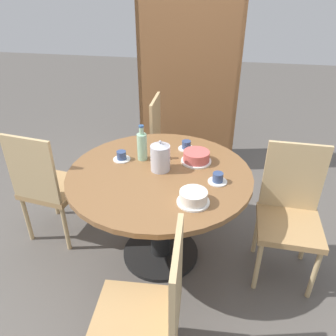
{
  "coord_description": "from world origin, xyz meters",
  "views": [
    {
      "loc": [
        0.41,
        -1.85,
        1.89
      ],
      "look_at": [
        0.0,
        0.31,
        0.6
      ],
      "focal_mm": 35.0,
      "sensor_mm": 36.0,
      "label": 1
    }
  ],
  "objects_px": {
    "cake_second": "(193,197)",
    "cup_a": "(186,146)",
    "cup_c": "(122,156)",
    "coffee_pot": "(161,157)",
    "chair_d": "(169,146)",
    "bookshelf": "(189,90)",
    "chair_b": "(149,313)",
    "cup_b": "(218,179)",
    "water_bottle": "(142,146)",
    "cake_main": "(196,157)",
    "chair_c": "(290,212)",
    "chair_a": "(48,185)"
  },
  "relations": [
    {
      "from": "cake_second",
      "to": "cup_a",
      "type": "relative_size",
      "value": 1.56
    },
    {
      "from": "cake_second",
      "to": "cup_c",
      "type": "xyz_separation_m",
      "value": [
        -0.57,
        0.42,
        -0.01
      ]
    },
    {
      "from": "coffee_pot",
      "to": "cup_a",
      "type": "relative_size",
      "value": 1.78
    },
    {
      "from": "chair_d",
      "to": "bookshelf",
      "type": "height_order",
      "value": "bookshelf"
    },
    {
      "from": "chair_b",
      "to": "cup_b",
      "type": "bearing_deg",
      "value": 158.57
    },
    {
      "from": "coffee_pot",
      "to": "cup_b",
      "type": "xyz_separation_m",
      "value": [
        0.39,
        -0.09,
        -0.07
      ]
    },
    {
      "from": "cup_a",
      "to": "cup_b",
      "type": "height_order",
      "value": "same"
    },
    {
      "from": "coffee_pot",
      "to": "cup_a",
      "type": "height_order",
      "value": "coffee_pot"
    },
    {
      "from": "cup_c",
      "to": "water_bottle",
      "type": "bearing_deg",
      "value": 14.71
    },
    {
      "from": "coffee_pot",
      "to": "cup_a",
      "type": "xyz_separation_m",
      "value": [
        0.13,
        0.34,
        -0.07
      ]
    },
    {
      "from": "chair_d",
      "to": "coffee_pot",
      "type": "xyz_separation_m",
      "value": [
        0.1,
        -0.86,
        0.35
      ]
    },
    {
      "from": "water_bottle",
      "to": "cake_main",
      "type": "distance_m",
      "value": 0.39
    },
    {
      "from": "chair_d",
      "to": "cup_b",
      "type": "xyz_separation_m",
      "value": [
        0.49,
        -0.95,
        0.28
      ]
    },
    {
      "from": "bookshelf",
      "to": "cup_b",
      "type": "xyz_separation_m",
      "value": [
        0.39,
        -1.59,
        -0.08
      ]
    },
    {
      "from": "water_bottle",
      "to": "cake_second",
      "type": "xyz_separation_m",
      "value": [
        0.42,
        -0.46,
        -0.07
      ]
    },
    {
      "from": "water_bottle",
      "to": "cup_a",
      "type": "relative_size",
      "value": 2.12
    },
    {
      "from": "chair_b",
      "to": "water_bottle",
      "type": "height_order",
      "value": "water_bottle"
    },
    {
      "from": "chair_d",
      "to": "coffee_pot",
      "type": "distance_m",
      "value": 0.93
    },
    {
      "from": "cup_c",
      "to": "chair_b",
      "type": "bearing_deg",
      "value": -66.51
    },
    {
      "from": "cake_second",
      "to": "chair_c",
      "type": "bearing_deg",
      "value": 29.17
    },
    {
      "from": "chair_b",
      "to": "cup_b",
      "type": "relative_size",
      "value": 7.77
    },
    {
      "from": "chair_a",
      "to": "chair_d",
      "type": "relative_size",
      "value": 1.0
    },
    {
      "from": "chair_d",
      "to": "cake_second",
      "type": "height_order",
      "value": "chair_d"
    },
    {
      "from": "chair_a",
      "to": "cup_a",
      "type": "xyz_separation_m",
      "value": [
        1.03,
        0.32,
        0.28
      ]
    },
    {
      "from": "cake_main",
      "to": "water_bottle",
      "type": "bearing_deg",
      "value": -175.53
    },
    {
      "from": "chair_a",
      "to": "cake_second",
      "type": "relative_size",
      "value": 4.98
    },
    {
      "from": "bookshelf",
      "to": "cake_main",
      "type": "height_order",
      "value": "bookshelf"
    },
    {
      "from": "bookshelf",
      "to": "chair_a",
      "type": "bearing_deg",
      "value": 58.8
    },
    {
      "from": "cake_second",
      "to": "chair_d",
      "type": "bearing_deg",
      "value": 106.93
    },
    {
      "from": "cake_second",
      "to": "water_bottle",
      "type": "bearing_deg",
      "value": 132.59
    },
    {
      "from": "cup_a",
      "to": "cup_b",
      "type": "bearing_deg",
      "value": -58.54
    },
    {
      "from": "chair_a",
      "to": "water_bottle",
      "type": "relative_size",
      "value": 3.68
    },
    {
      "from": "cup_a",
      "to": "cup_c",
      "type": "xyz_separation_m",
      "value": [
        -0.43,
        -0.25,
        0.0
      ]
    },
    {
      "from": "chair_a",
      "to": "chair_c",
      "type": "bearing_deg",
      "value": -172.4
    },
    {
      "from": "cake_main",
      "to": "cup_a",
      "type": "distance_m",
      "value": 0.21
    },
    {
      "from": "coffee_pot",
      "to": "cake_main",
      "type": "bearing_deg",
      "value": 34.4
    },
    {
      "from": "bookshelf",
      "to": "cup_b",
      "type": "distance_m",
      "value": 1.64
    },
    {
      "from": "bookshelf",
      "to": "cup_a",
      "type": "xyz_separation_m",
      "value": [
        0.13,
        -1.16,
        -0.08
      ]
    },
    {
      "from": "chair_b",
      "to": "bookshelf",
      "type": "distance_m",
      "value": 2.45
    },
    {
      "from": "coffee_pot",
      "to": "cake_second",
      "type": "relative_size",
      "value": 1.14
    },
    {
      "from": "chair_b",
      "to": "water_bottle",
      "type": "xyz_separation_m",
      "value": [
        -0.29,
        1.04,
        0.36
      ]
    },
    {
      "from": "chair_a",
      "to": "cup_b",
      "type": "distance_m",
      "value": 1.32
    },
    {
      "from": "water_bottle",
      "to": "cup_c",
      "type": "xyz_separation_m",
      "value": [
        -0.14,
        -0.04,
        -0.08
      ]
    },
    {
      "from": "chair_c",
      "to": "cup_c",
      "type": "bearing_deg",
      "value": 178.07
    },
    {
      "from": "chair_a",
      "to": "cup_c",
      "type": "distance_m",
      "value": 0.66
    },
    {
      "from": "chair_a",
      "to": "chair_b",
      "type": "height_order",
      "value": "same"
    },
    {
      "from": "chair_c",
      "to": "chair_b",
      "type": "bearing_deg",
      "value": -127.8
    },
    {
      "from": "chair_b",
      "to": "cake_main",
      "type": "xyz_separation_m",
      "value": [
        0.09,
        1.07,
        0.29
      ]
    },
    {
      "from": "cup_b",
      "to": "cup_c",
      "type": "height_order",
      "value": "same"
    },
    {
      "from": "coffee_pot",
      "to": "water_bottle",
      "type": "bearing_deg",
      "value": 142.61
    }
  ]
}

